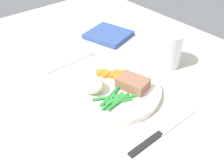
% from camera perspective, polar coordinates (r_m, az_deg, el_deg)
% --- Properties ---
extents(dining_table, '(1.20, 0.90, 0.02)m').
position_cam_1_polar(dining_table, '(0.68, -0.24, -0.97)').
color(dining_table, beige).
rests_on(dining_table, ground).
extents(dinner_plate, '(0.24, 0.24, 0.02)m').
position_cam_1_polar(dinner_plate, '(0.65, -0.00, -1.25)').
color(dinner_plate, white).
rests_on(dinner_plate, dining_table).
extents(meat_portion, '(0.08, 0.07, 0.03)m').
position_cam_1_polar(meat_portion, '(0.64, 4.56, 0.22)').
color(meat_portion, '#936047').
rests_on(meat_portion, dinner_plate).
extents(mashed_potatoes, '(0.07, 0.06, 0.04)m').
position_cam_1_polar(mashed_potatoes, '(0.63, -4.39, -0.07)').
color(mashed_potatoes, beige).
rests_on(mashed_potatoes, dinner_plate).
extents(carrot_slices, '(0.06, 0.06, 0.01)m').
position_cam_1_polar(carrot_slices, '(0.68, -0.36, 2.22)').
color(carrot_slices, orange).
rests_on(carrot_slices, dinner_plate).
extents(green_beans, '(0.07, 0.11, 0.01)m').
position_cam_1_polar(green_beans, '(0.61, 0.63, -3.15)').
color(green_beans, '#2D8C38').
rests_on(green_beans, dinner_plate).
extents(fork, '(0.01, 0.17, 0.00)m').
position_cam_1_polar(fork, '(0.77, -8.81, 4.77)').
color(fork, silver).
rests_on(fork, dining_table).
extents(knife, '(0.02, 0.21, 0.01)m').
position_cam_1_polar(knife, '(0.57, 11.15, -10.16)').
color(knife, black).
rests_on(knife, dining_table).
extents(water_glass, '(0.08, 0.08, 0.10)m').
position_cam_1_polar(water_glass, '(0.75, 12.03, 7.00)').
color(water_glass, silver).
rests_on(water_glass, dining_table).
extents(napkin, '(0.16, 0.16, 0.02)m').
position_cam_1_polar(napkin, '(0.90, -0.81, 10.78)').
color(napkin, '#334C8C').
rests_on(napkin, dining_table).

